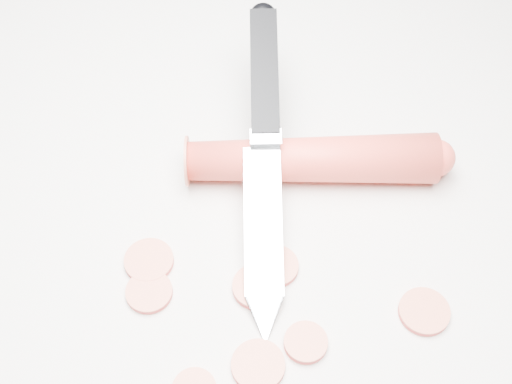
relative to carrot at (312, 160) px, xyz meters
The scene contains 10 objects.
ground 0.07m from the carrot, 65.41° to the right, with size 2.40×2.40×0.00m, color silver.
carrot is the anchor object (origin of this frame).
carrot_slice_0 0.17m from the carrot, 104.09° to the right, with size 0.03×0.03×0.01m, color #D46347.
carrot_slice_1 0.09m from the carrot, 74.59° to the right, with size 0.03×0.03×0.01m, color #D46347.
carrot_slice_2 0.12m from the carrot, 78.43° to the right, with size 0.04×0.04×0.01m, color #D46347.
carrot_slice_3 0.15m from the carrot, 59.34° to the right, with size 0.03×0.03×0.01m, color #D46347.
carrot_slice_4 0.15m from the carrot, 23.96° to the right, with size 0.04×0.04×0.01m, color #D46347.
carrot_slice_5 0.15m from the carrot, 112.19° to the right, with size 0.04×0.04×0.01m, color #D46347.
carrot_slice_7 0.17m from the carrot, 70.25° to the right, with size 0.04×0.04×0.01m, color #D46347.
kitchen_knife 0.04m from the carrot, 126.06° to the right, with size 0.18×0.24×0.08m, color silver, non-canonical shape.
Camera 1 is at (0.13, -0.25, 0.47)m, focal length 50.00 mm.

